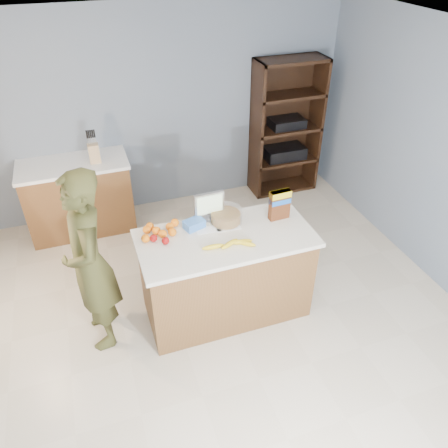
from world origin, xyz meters
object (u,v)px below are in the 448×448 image
object	(u,v)px
tv	(209,205)
cereal_box	(280,203)
counter_peninsula	(226,278)
person	(90,264)
shelving_unit	(284,129)

from	to	relation	value
tv	cereal_box	distance (m)	0.64
counter_peninsula	person	world-z (taller)	person
shelving_unit	cereal_box	world-z (taller)	shelving_unit
counter_peninsula	cereal_box	xyz separation A→B (m)	(0.56, 0.11, 0.65)
shelving_unit	person	world-z (taller)	shelving_unit
shelving_unit	person	size ratio (longest dim) A/B	1.06
person	cereal_box	distance (m)	1.74
tv	counter_peninsula	bearing A→B (deg)	-79.54
shelving_unit	person	xyz separation A→B (m)	(-2.72, -1.98, -0.01)
counter_peninsula	person	size ratio (longest dim) A/B	0.92
shelving_unit	cereal_box	xyz separation A→B (m)	(-0.99, -1.94, 0.20)
counter_peninsula	tv	xyz separation A→B (m)	(-0.06, 0.30, 0.64)
person	cereal_box	bearing A→B (deg)	86.62
counter_peninsula	shelving_unit	distance (m)	2.61
person	cereal_box	xyz separation A→B (m)	(1.73, 0.04, 0.22)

